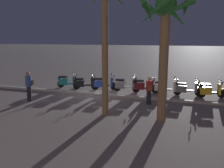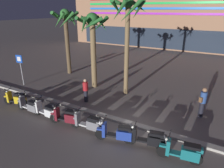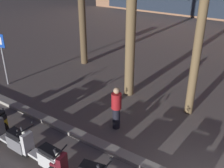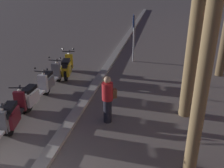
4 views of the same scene
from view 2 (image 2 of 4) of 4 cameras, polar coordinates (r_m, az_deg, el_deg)
The scene contains 17 objects.
ground_plane at distance 10.11m, azimuth 5.85°, elevation -12.65°, with size 200.00×200.00×0.00m, color slate.
curb_strip at distance 10.26m, azimuth 6.39°, elevation -11.73°, with size 60.00×0.36×0.12m, color #ADA89E.
mall_facade_backdrop at distance 35.66m, azimuth 26.52°, elevation 20.37°, with size 40.73×13.98×12.83m.
scooter_yellow_far_back at distance 13.25m, azimuth -26.13°, elevation -3.99°, with size 1.71×0.67×1.17m.
scooter_grey_gap_after_mid at distance 12.10m, azimuth -22.96°, elevation -5.94°, with size 1.82×0.56×1.17m.
scooter_white_mid_rear at distance 11.17m, azimuth -18.53°, elevation -7.58°, with size 1.86×0.56×1.17m.
scooter_maroon_lead_nearest at distance 10.29m, azimuth -12.97°, elevation -9.44°, with size 1.74×0.69×1.04m.
scooter_grey_tail_end at distance 9.62m, azimuth -6.80°, elevation -11.38°, with size 1.85×0.56×1.17m.
scooter_blue_last_in_row at distance 8.90m, azimuth 1.78°, elevation -14.23°, with size 1.80×0.76×1.17m.
scooter_black_mid_front at distance 8.74m, azimuth 10.77°, elevation -15.49°, with size 1.80×0.69×1.04m.
scooter_teal_mid_centre at distance 8.39m, azimuth 20.15°, elevation -18.19°, with size 1.74×0.61×1.17m.
crossing_sign at distance 16.46m, azimuth -25.20°, elevation 4.67°, with size 0.60×0.15×2.40m.
palm_tree_far_corner at distance 17.90m, azimuth -13.33°, elevation 16.15°, with size 2.24×2.18×5.64m.
palm_tree_mid_walkway at distance 14.11m, azimuth -5.71°, elevation 14.43°, with size 2.31×2.34×5.40m.
palm_tree_near_sign at distance 12.72m, azimuth 4.64°, elevation 17.50°, with size 2.40×2.26×6.32m.
pedestrian_by_palm_tree at distance 11.63m, azimuth 25.04°, elevation -4.73°, with size 0.37×0.46×1.73m.
pedestrian_window_shopping at distance 12.47m, azimuth -7.73°, elevation -1.67°, with size 0.36×0.46×1.54m.
Camera 2 is at (3.18, -7.79, 5.60)m, focal length 31.17 mm.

